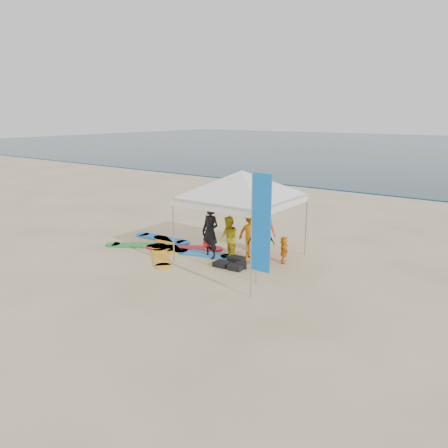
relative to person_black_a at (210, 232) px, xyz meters
name	(u,v)px	position (x,y,z in m)	size (l,w,h in m)	color
ground	(161,274)	(-0.30, -2.19, -0.95)	(120.00, 120.00, 0.00)	beige
shoreline_foam	(358,193)	(-0.30, 16.01, -0.95)	(160.00, 1.20, 0.01)	silver
person_black_a	(210,232)	(0.00, 0.00, 0.00)	(0.69, 0.46, 1.90)	black
person_yellow	(229,239)	(0.71, 0.14, -0.17)	(0.76, 0.59, 1.57)	gold
person_orange_a	(251,234)	(1.15, 0.88, -0.08)	(1.13, 0.65, 1.74)	orange
person_black_b	(261,243)	(1.87, 0.36, -0.18)	(0.91, 0.38, 1.55)	black
person_orange_b	(262,227)	(1.14, 1.62, 0.03)	(0.96, 0.62, 1.96)	#FF2E16
person_seated	(284,250)	(2.37, 1.05, -0.48)	(0.87, 0.28, 0.94)	orange
canopy_tent	(242,171)	(0.90, 0.61, 2.16)	(4.73, 4.73, 3.57)	#A5A5A8
feather_flag	(260,225)	(3.26, -2.04, 1.17)	(0.61, 0.04, 3.60)	#A5A5A8
marker_pennant	(208,245)	(-0.04, -0.05, -0.46)	(0.28, 0.28, 0.64)	#A5A5A8
gear_pile	(233,263)	(1.15, -0.25, -0.86)	(1.11, 0.98, 0.22)	black
surfboard_spread	(169,247)	(-1.95, -0.04, -0.92)	(4.70, 3.00, 0.07)	blue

